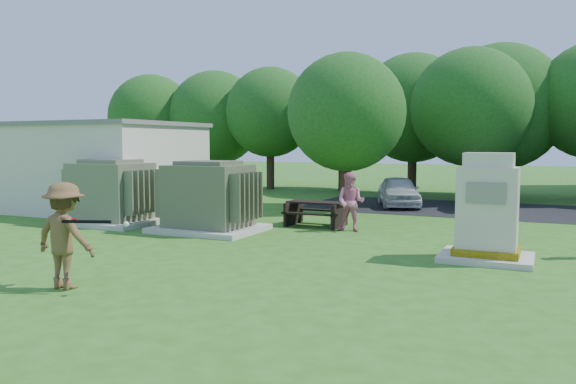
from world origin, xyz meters
The scene contains 14 objects.
ground centered at (0.00, 0.00, 0.00)m, with size 120.00×120.00×0.00m, color #2D6619.
service_building centered at (-11.00, 7.00, 1.60)m, with size 10.00×5.00×3.20m, color beige.
service_building_roof centered at (-11.00, 7.00, 3.27)m, with size 10.20×5.20×0.15m, color slate.
parking_strip centered at (7.00, 13.50, 0.01)m, with size 20.00×6.00×0.01m, color #232326.
transformer_left centered at (-6.50, 4.50, 0.97)m, with size 3.00×2.40×2.07m.
transformer_right centered at (-2.80, 4.50, 0.97)m, with size 3.00×2.40×2.07m.
generator_cabinet centered at (5.03, 3.58, 1.04)m, with size 1.95×1.60×2.38m.
picnic_table centered at (-0.34, 6.80, 0.48)m, with size 1.79×1.34×0.77m.
batter centered at (-1.52, -2.11, 0.95)m, with size 1.23×0.71×1.90m, color brown.
person_at_picnic centered at (1.00, 6.21, 0.87)m, with size 0.84×0.66×1.74m, color pink.
car_white centered at (0.67, 13.26, 0.63)m, with size 1.48×3.68×1.25m, color silver.
car_silver_a centered at (3.89, 13.85, 0.64)m, with size 1.35×3.87×1.27m, color #A1A0A5.
batting_equipment centered at (-0.88, -2.16, 1.24)m, with size 1.27×0.41×0.10m.
tree_row centered at (1.75, 18.50, 4.15)m, with size 41.30×13.30×7.30m.
Camera 1 is at (6.23, -9.35, 2.59)m, focal length 35.00 mm.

